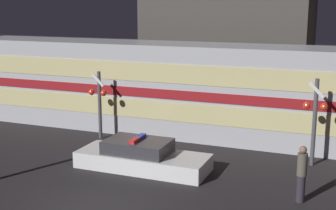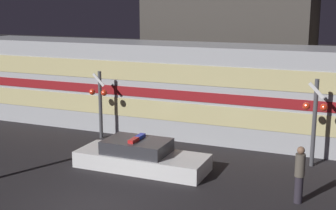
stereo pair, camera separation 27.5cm
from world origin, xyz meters
The scene contains 7 objects.
ground_plane centered at (0.00, 0.00, 0.00)m, with size 120.00×120.00×0.00m, color #262326.
train centered at (-0.32, 8.46, 2.03)m, with size 22.38×2.84×4.06m.
police_car centered at (-0.30, 3.46, 0.42)m, with size 4.75×1.74×1.16m.
pedestrian centered at (5.31, 2.59, 0.89)m, with size 0.29×0.29×1.74m.
crossing_signal_near centered at (5.34, 6.03, 1.84)m, with size 0.85×0.37×3.20m.
crossing_signal_far centered at (-3.59, 6.21, 1.71)m, with size 0.85×0.37×2.96m.
building_left centered at (-0.27, 15.34, 4.60)m, with size 9.05×5.31×9.20m.
Camera 2 is at (6.76, -10.86, 5.80)m, focal length 50.00 mm.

